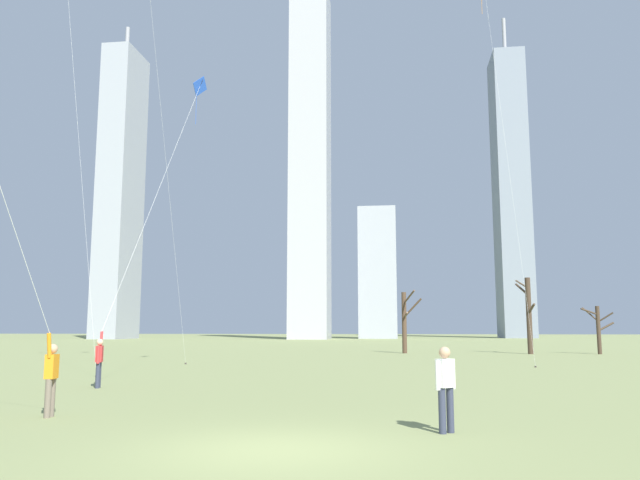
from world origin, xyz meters
The scene contains 12 objects.
ground_plane centered at (0.00, 0.00, 0.00)m, with size 400.00×400.00×0.00m, color #848E56.
kite_flyer_midfield_left_blue centered at (-7.94, 11.30, 3.12)m, with size 0.38×10.28×14.84m.
kite_flyer_foreground_left_pink centered at (-5.91, 1.83, 3.20)m, with size 1.24×6.94×12.63m.
bystander_far_off_by_trees centered at (2.94, 2.05, 0.90)m, with size 0.39×0.38×1.62m.
distant_kite_drifting_right_orange centered at (7.80, 27.35, 21.87)m, with size 1.35×5.40×24.32m.
bare_tree_far_right_edge centered at (17.19, 40.47, 2.01)m, with size 2.54×0.73×3.67m.
bare_tree_center centered at (2.43, 40.28, 2.61)m, with size 1.63×2.02×4.93m.
bare_tree_left_of_center centered at (11.97, 40.16, 3.15)m, with size 1.35×2.51×5.89m.
skyline_short_annex centered at (-2.23, 110.39, 12.64)m, with size 7.28×5.25×25.28m.
skyline_wide_slab centered at (25.49, 122.04, 30.08)m, with size 6.33×10.42×68.99m.
skyline_slender_spire centered at (-50.96, 101.20, 28.00)m, with size 5.43×10.26×61.42m.
skyline_tall_tower centered at (-14.23, 101.97, 33.06)m, with size 7.06×7.70×66.12m.
Camera 1 is at (2.11, -10.39, 1.98)m, focal length 35.09 mm.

